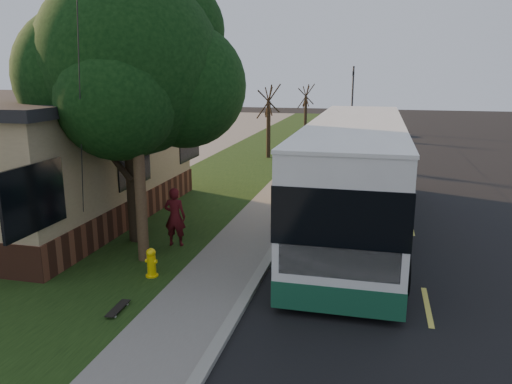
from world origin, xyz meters
TOP-DOWN VIEW (x-y plane):
  - ground at (0.00, 0.00)m, footprint 120.00×120.00m
  - road at (4.00, 10.00)m, footprint 8.00×80.00m
  - curb at (0.00, 10.00)m, footprint 0.25×80.00m
  - sidewalk at (-1.00, 10.00)m, footprint 2.00×80.00m
  - grass_verge at (-4.50, 10.00)m, footprint 5.00×80.00m
  - building_lot at (-14.50, 10.00)m, footprint 15.00×80.00m
  - fire_hydrant at (-2.60, 0.00)m, footprint 0.32×0.32m
  - utility_pole at (-3.31, 0.99)m, footprint 2.86×3.21m
  - leafy_tree at (-4.17, 2.65)m, footprint 6.30×6.00m
  - bare_tree_near at (-3.50, 18.00)m, footprint 1.38×1.21m
  - bare_tree_far at (-3.00, 30.00)m, footprint 1.38×1.21m
  - traffic_signal at (0.50, 34.00)m, footprint 0.18×0.22m
  - transit_bus at (2.09, 5.36)m, footprint 3.05×13.22m
  - skateboarder at (-2.90, 2.29)m, footprint 0.67×0.47m
  - skateboard_main at (-2.50, -1.90)m, footprint 0.24×0.83m
  - dumpster at (-7.86, 3.99)m, footprint 1.90×1.74m
  - distant_car at (1.81, 31.40)m, footprint 1.79×4.00m

SIDE VIEW (x-z plane):
  - ground at x=0.00m, z-range 0.00..0.00m
  - road at x=4.00m, z-range 0.00..0.01m
  - building_lot at x=-14.50m, z-range 0.00..0.04m
  - grass_verge at x=-4.50m, z-range 0.00..0.07m
  - sidewalk at x=-1.00m, z-range 0.00..0.08m
  - curb at x=0.00m, z-range 0.00..0.12m
  - skateboard_main at x=-2.50m, z-range 0.09..0.17m
  - fire_hydrant at x=-2.60m, z-range 0.06..0.80m
  - distant_car at x=1.81m, z-range 0.00..1.33m
  - dumpster at x=-7.86m, z-range 0.04..1.40m
  - skateboarder at x=-2.90m, z-range 0.07..1.82m
  - transit_bus at x=2.09m, z-range 0.12..3.69m
  - bare_tree_far at x=-3.00m, z-range -0.01..4.02m
  - bare_tree_near at x=-3.50m, z-range 0.00..4.30m
  - traffic_signal at x=0.50m, z-range 0.41..5.91m
  - utility_pole at x=-3.31m, z-range 0.10..9.17m
  - leafy_tree at x=-4.17m, z-range 1.27..9.07m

